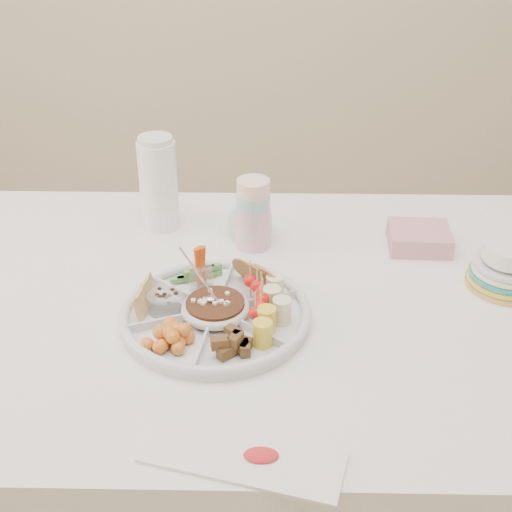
{
  "coord_description": "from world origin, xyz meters",
  "views": [
    {
      "loc": [
        0.07,
        -1.25,
        1.62
      ],
      "look_at": [
        0.05,
        0.02,
        0.85
      ],
      "focal_mm": 50.0,
      "sensor_mm": 36.0,
      "label": 1
    }
  ],
  "objects_px": {
    "dining_table": "(235,429)",
    "thermos": "(158,182)",
    "party_tray": "(216,311)",
    "plate_stack": "(509,263)"
  },
  "relations": [
    {
      "from": "thermos",
      "to": "party_tray",
      "type": "bearing_deg",
      "value": -67.77
    },
    {
      "from": "party_tray",
      "to": "plate_stack",
      "type": "height_order",
      "value": "plate_stack"
    },
    {
      "from": "party_tray",
      "to": "plate_stack",
      "type": "bearing_deg",
      "value": 12.87
    },
    {
      "from": "dining_table",
      "to": "thermos",
      "type": "distance_m",
      "value": 0.62
    },
    {
      "from": "dining_table",
      "to": "party_tray",
      "type": "relative_size",
      "value": 4.0
    },
    {
      "from": "plate_stack",
      "to": "party_tray",
      "type": "bearing_deg",
      "value": -167.13
    },
    {
      "from": "thermos",
      "to": "plate_stack",
      "type": "bearing_deg",
      "value": -18.02
    },
    {
      "from": "party_tray",
      "to": "thermos",
      "type": "height_order",
      "value": "thermos"
    },
    {
      "from": "plate_stack",
      "to": "thermos",
      "type": "bearing_deg",
      "value": 161.98
    },
    {
      "from": "dining_table",
      "to": "party_tray",
      "type": "height_order",
      "value": "party_tray"
    }
  ]
}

